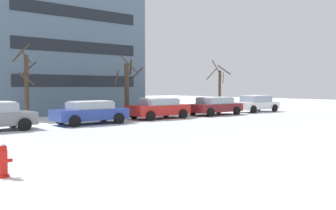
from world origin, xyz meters
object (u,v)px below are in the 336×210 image
object	(u,v)px
parked_car_red	(159,108)
parked_car_maroon	(215,106)
parked_car_blue	(90,112)
fire_hydrant	(3,160)
parked_car_white	(256,103)

from	to	relation	value
parked_car_red	parked_car_maroon	bearing A→B (deg)	-2.74
parked_car_maroon	parked_car_blue	bearing A→B (deg)	-179.83
parked_car_maroon	fire_hydrant	bearing A→B (deg)	-151.37
parked_car_blue	fire_hydrant	bearing A→B (deg)	-127.56
parked_car_white	parked_car_maroon	bearing A→B (deg)	-178.79
fire_hydrant	parked_car_white	size ratio (longest dim) A/B	0.18
parked_car_red	parked_car_maroon	distance (m)	5.38
parked_car_red	parked_car_white	size ratio (longest dim) A/B	0.93
parked_car_blue	parked_car_white	distance (m)	16.11
fire_hydrant	parked_car_white	bearing A→B (deg)	23.16
parked_car_maroon	parked_car_white	size ratio (longest dim) A/B	0.97
parked_car_white	fire_hydrant	bearing A→B (deg)	-156.84
fire_hydrant	parked_car_maroon	size ratio (longest dim) A/B	0.19
parked_car_red	parked_car_maroon	size ratio (longest dim) A/B	0.96
parked_car_blue	parked_car_maroon	world-z (taller)	parked_car_maroon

